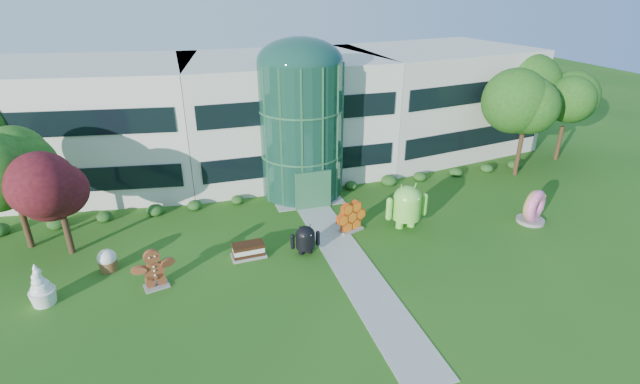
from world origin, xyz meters
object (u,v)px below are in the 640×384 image
object	(u,v)px
android_black	(305,238)
gingerbread	(154,268)
donut	(533,206)
android_green	(407,204)

from	to	relation	value
android_black	gingerbread	size ratio (longest dim) A/B	0.85
gingerbread	donut	bearing A→B (deg)	-12.77
android_green	donut	xyz separation A→B (m)	(8.38, -1.89, -0.52)
android_green	donut	bearing A→B (deg)	-10.30
android_green	android_black	xyz separation A→B (m)	(-7.20, -1.21, -0.64)
android_green	android_black	size ratio (longest dim) A/B	1.61
android_black	gingerbread	bearing A→B (deg)	-172.29
donut	android_green	bearing A→B (deg)	140.87
android_black	gingerbread	xyz separation A→B (m)	(-8.47, -0.86, 0.10)
donut	gingerbread	distance (m)	24.04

